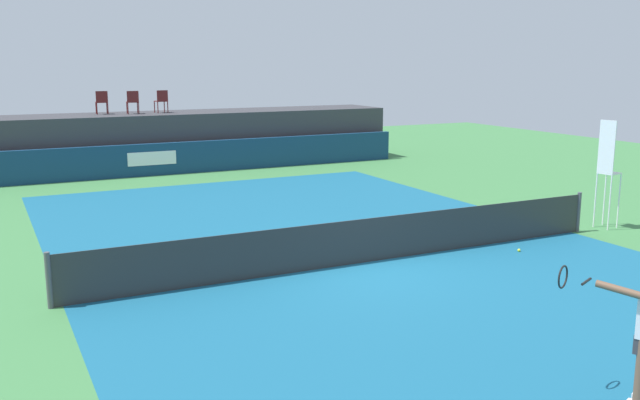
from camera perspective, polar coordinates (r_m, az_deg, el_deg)
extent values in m
plane|color=#3D7A42|center=(17.32, -1.44, -2.66)|extent=(48.00, 48.00, 0.00)
cube|color=#16597A|center=(14.75, 3.52, -5.17)|extent=(12.00, 22.00, 0.00)
cube|color=navy|center=(26.94, -10.95, 3.45)|extent=(18.00, 0.20, 1.20)
cube|color=white|center=(26.51, -13.65, 3.35)|extent=(1.80, 0.02, 0.50)
cube|color=#38383D|center=(28.60, -11.96, 4.87)|extent=(18.00, 2.80, 2.20)
cylinder|color=#561919|center=(28.43, -17.13, 7.25)|extent=(0.04, 0.04, 0.44)
cylinder|color=#561919|center=(28.40, -17.95, 7.20)|extent=(0.04, 0.04, 0.44)
cylinder|color=#561919|center=(28.03, -17.05, 7.21)|extent=(0.04, 0.04, 0.44)
cylinder|color=#561919|center=(28.00, -17.88, 7.15)|extent=(0.04, 0.04, 0.44)
cube|color=#561919|center=(28.20, -17.53, 7.68)|extent=(0.47, 0.47, 0.03)
cube|color=#561919|center=(27.98, -17.52, 8.12)|extent=(0.44, 0.06, 0.42)
cylinder|color=#561919|center=(28.26, -14.78, 7.36)|extent=(0.04, 0.04, 0.44)
cylinder|color=#561919|center=(28.22, -15.60, 7.31)|extent=(0.04, 0.04, 0.44)
cylinder|color=#561919|center=(27.86, -14.69, 7.31)|extent=(0.04, 0.04, 0.44)
cylinder|color=#561919|center=(27.82, -15.52, 7.26)|extent=(0.04, 0.04, 0.44)
cube|color=#561919|center=(28.02, -15.18, 7.79)|extent=(0.48, 0.48, 0.03)
cube|color=#561919|center=(27.80, -15.15, 8.23)|extent=(0.44, 0.07, 0.42)
cylinder|color=#561919|center=(28.64, -12.69, 7.50)|extent=(0.04, 0.04, 0.44)
cylinder|color=#561919|center=(28.51, -13.46, 7.45)|extent=(0.04, 0.04, 0.44)
cylinder|color=#561919|center=(28.26, -12.42, 7.46)|extent=(0.04, 0.04, 0.44)
cylinder|color=#561919|center=(28.13, -13.20, 7.41)|extent=(0.04, 0.04, 0.44)
cube|color=#561919|center=(28.37, -12.96, 7.93)|extent=(0.48, 0.48, 0.03)
cube|color=#561919|center=(28.16, -12.84, 8.37)|extent=(0.44, 0.07, 0.42)
cylinder|color=white|center=(19.18, 23.38, -0.08)|extent=(0.04, 0.04, 1.40)
cylinder|color=white|center=(19.39, 22.36, 0.11)|extent=(0.04, 0.04, 1.40)
cylinder|color=white|center=(18.84, 22.74, -0.22)|extent=(0.04, 0.04, 1.40)
cylinder|color=white|center=(19.05, 21.71, -0.03)|extent=(0.04, 0.04, 1.40)
cube|color=white|center=(19.00, 22.71, 2.06)|extent=(0.50, 0.50, 0.03)
cube|color=white|center=(18.74, 22.53, 4.06)|extent=(0.09, 0.44, 1.33)
cube|color=#2D2D2D|center=(14.62, 3.54, -3.39)|extent=(12.40, 0.02, 0.95)
cylinder|color=#4C4C51|center=(12.81, -21.42, -6.18)|extent=(0.10, 0.10, 1.00)
cylinder|color=#4C4C51|center=(18.44, 20.49, -0.93)|extent=(0.10, 0.10, 1.00)
cylinder|color=brown|center=(9.05, 23.59, -6.84)|extent=(0.33, 0.59, 0.14)
cylinder|color=black|center=(9.15, 21.07, -6.28)|extent=(0.29, 0.15, 0.03)
torus|color=black|center=(9.24, 19.36, -5.99)|extent=(0.29, 0.15, 0.30)
sphere|color=#D8EA33|center=(16.16, 16.06, -3.99)|extent=(0.07, 0.07, 0.07)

